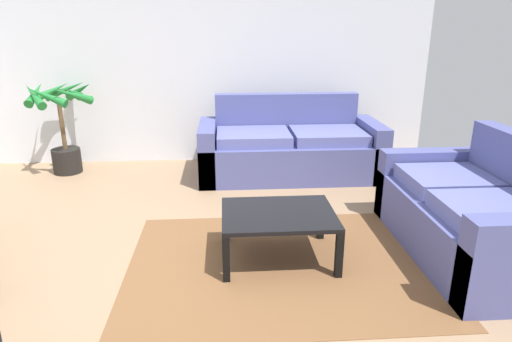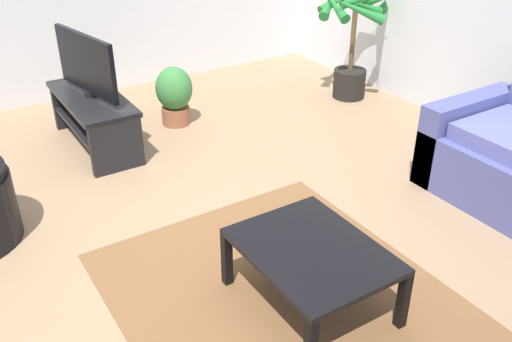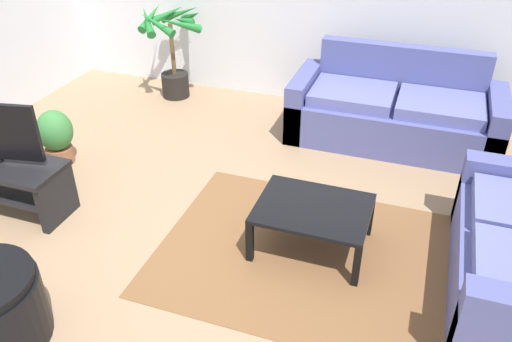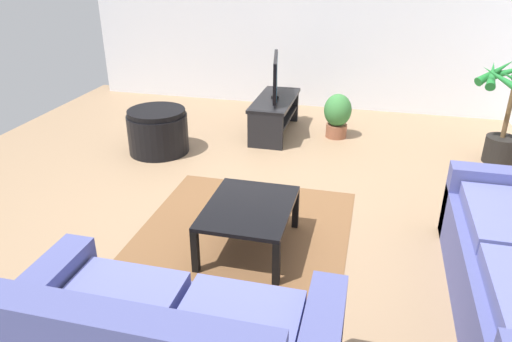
# 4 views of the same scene
# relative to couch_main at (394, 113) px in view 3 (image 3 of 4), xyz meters

# --- Properties ---
(ground_plane) EXTENTS (6.60, 6.60, 0.00)m
(ground_plane) POSITION_rel_couch_main_xyz_m (-1.16, -2.28, -0.30)
(ground_plane) COLOR #937556
(couch_main) EXTENTS (2.06, 0.90, 0.90)m
(couch_main) POSITION_rel_couch_main_xyz_m (0.00, 0.00, 0.00)
(couch_main) COLOR #4C518C
(couch_main) RESTS_ON ground
(tv_stand) EXTENTS (1.10, 0.45, 0.45)m
(tv_stand) POSITION_rel_couch_main_xyz_m (-2.89, -2.29, -0.01)
(tv_stand) COLOR black
(tv_stand) RESTS_ON ground
(coffee_table) EXTENTS (0.83, 0.64, 0.37)m
(coffee_table) POSITION_rel_couch_main_xyz_m (-0.36, -1.94, 0.02)
(coffee_table) COLOR black
(coffee_table) RESTS_ON ground
(area_rug) EXTENTS (2.20, 1.70, 0.01)m
(area_rug) POSITION_rel_couch_main_xyz_m (-0.36, -2.04, -0.30)
(area_rug) COLOR brown
(area_rug) RESTS_ON ground
(potted_palm) EXTENTS (0.80, 0.80, 1.09)m
(potted_palm) POSITION_rel_couch_main_xyz_m (-2.62, 0.27, 0.28)
(potted_palm) COLOR black
(potted_palm) RESTS_ON ground
(potted_plant_small) EXTENTS (0.33, 0.33, 0.54)m
(potted_plant_small) POSITION_rel_couch_main_xyz_m (-2.96, -1.52, -0.01)
(potted_plant_small) COLOR brown
(potted_plant_small) RESTS_ON ground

